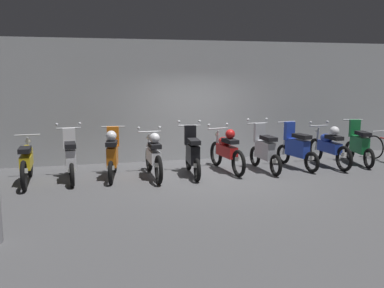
% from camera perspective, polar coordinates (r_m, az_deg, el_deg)
% --- Properties ---
extents(ground_plane, '(80.00, 80.00, 0.00)m').
position_cam_1_polar(ground_plane, '(10.00, 2.91, -4.37)').
color(ground_plane, '#4C4C4F').
extents(back_wall, '(16.46, 0.30, 3.33)m').
position_cam_1_polar(back_wall, '(11.83, -0.00, 5.97)').
color(back_wall, '#9EA0A3').
rests_on(back_wall, ground).
extents(motorbike_slot_0, '(0.56, 1.95, 1.03)m').
position_cam_1_polar(motorbike_slot_0, '(9.91, -21.79, -2.27)').
color(motorbike_slot_0, black).
rests_on(motorbike_slot_0, ground).
extents(motorbike_slot_1, '(0.59, 1.68, 1.29)m').
position_cam_1_polar(motorbike_slot_1, '(9.84, -16.37, -1.83)').
color(motorbike_slot_1, black).
rests_on(motorbike_slot_1, ground).
extents(motorbike_slot_2, '(0.56, 1.68, 1.18)m').
position_cam_1_polar(motorbike_slot_2, '(9.85, -10.88, -1.38)').
color(motorbike_slot_2, black).
rests_on(motorbike_slot_2, ground).
extents(motorbike_slot_3, '(0.59, 1.95, 1.15)m').
position_cam_1_polar(motorbike_slot_3, '(9.78, -5.34, -1.55)').
color(motorbike_slot_3, black).
rests_on(motorbike_slot_3, ground).
extents(motorbike_slot_4, '(0.59, 1.68, 1.29)m').
position_cam_1_polar(motorbike_slot_4, '(9.94, 0.06, -1.33)').
color(motorbike_slot_4, black).
rests_on(motorbike_slot_4, ground).
extents(motorbike_slot_5, '(0.59, 1.95, 1.15)m').
position_cam_1_polar(motorbike_slot_5, '(10.41, 4.77, -0.87)').
color(motorbike_slot_5, black).
rests_on(motorbike_slot_5, ground).
extents(motorbike_slot_6, '(0.59, 1.68, 1.29)m').
position_cam_1_polar(motorbike_slot_6, '(10.57, 9.92, -0.82)').
color(motorbike_slot_6, black).
rests_on(motorbike_slot_6, ground).
extents(motorbike_slot_7, '(0.58, 1.67, 1.18)m').
position_cam_1_polar(motorbike_slot_7, '(11.07, 14.14, -0.52)').
color(motorbike_slot_7, black).
rests_on(motorbike_slot_7, ground).
extents(motorbike_slot_8, '(0.59, 1.95, 1.15)m').
position_cam_1_polar(motorbike_slot_8, '(11.53, 18.35, -0.31)').
color(motorbike_slot_8, black).
rests_on(motorbike_slot_8, ground).
extents(motorbike_slot_9, '(0.56, 1.67, 1.18)m').
position_cam_1_polar(motorbike_slot_9, '(12.12, 21.96, -0.08)').
color(motorbike_slot_9, black).
rests_on(motorbike_slot_9, ground).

